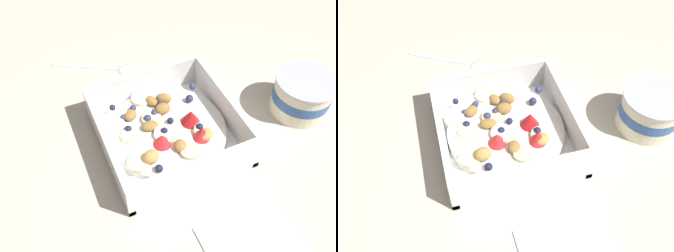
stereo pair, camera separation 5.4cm
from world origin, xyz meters
TOP-DOWN VIEW (x-y plane):
  - ground_plane at (0.00, 0.00)m, footprint 2.40×2.40m
  - fruit_bowl at (0.02, 0.01)m, footprint 0.20×0.20m
  - spoon at (-0.17, -0.01)m, footprint 0.10×0.16m
  - yogurt_cup at (0.05, 0.23)m, footprint 0.10×0.10m

SIDE VIEW (x-z plane):
  - ground_plane at x=0.00m, z-range 0.00..0.00m
  - spoon at x=-0.17m, z-range 0.00..0.01m
  - fruit_bowl at x=0.02m, z-range -0.01..0.05m
  - yogurt_cup at x=0.05m, z-range 0.00..0.07m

